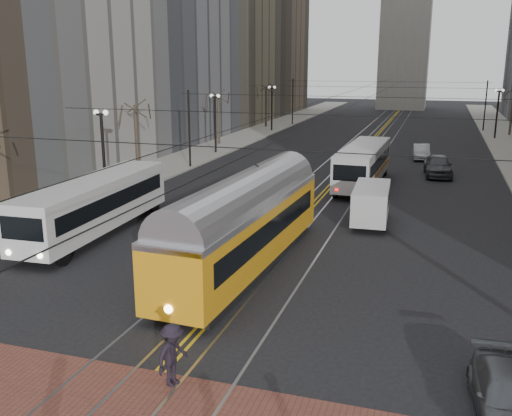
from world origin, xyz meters
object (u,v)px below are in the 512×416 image
Objects in this scene: cargo_van at (371,205)px; transit_bus at (96,207)px; sedan_grey at (438,166)px; pedestrian_d at (173,355)px; rear_bus at (363,166)px; sedan_silver at (421,152)px; sedan_parked at (508,397)px; streetcar at (245,232)px.

transit_bus is at bearing -157.55° from cargo_van.
sedan_grey is at bearing 50.07° from transit_bus.
pedestrian_d is at bearing -106.62° from sedan_grey.
sedan_silver is at bearing 76.67° from rear_bus.
rear_bus is at bearing 100.79° from sedan_parked.
sedan_silver is at bearing 90.93° from sedan_parked.
rear_bus reaches higher than cargo_van.
transit_bus is 0.85× the size of streetcar.
cargo_van reaches higher than sedan_parked.
cargo_van reaches higher than sedan_silver.
cargo_van is at bearing 65.72° from streetcar.
sedan_silver is (-1.56, 8.22, -0.17)m from sedan_grey.
sedan_parked is at bearing -37.80° from streetcar.
cargo_van is 23.98m from sedan_silver.
streetcar reaches higher than sedan_parked.
cargo_van is at bearing 103.54° from sedan_parked.
sedan_grey is at bearing 2.11° from pedestrian_d.
rear_bus is 6.16× the size of pedestrian_d.
cargo_van reaches higher than sedan_grey.
rear_bus is at bearing 96.92° from cargo_van.
sedan_parked is at bearing -32.00° from transit_bus.
pedestrian_d reaches higher than sedan_parked.
sedan_grey is (7.98, 24.47, -0.78)m from streetcar.
sedan_silver is (6.42, 32.69, -0.95)m from streetcar.
streetcar is at bearing -96.62° from rear_bus.
pedestrian_d is at bearing -91.53° from rear_bus.
pedestrian_d is at bearing -80.39° from streetcar.
pedestrian_d is at bearing -101.47° from sedan_silver.
cargo_van is at bearing -99.00° from sedan_silver.
streetcar reaches higher than sedan_silver.
sedan_parked is (19.10, -10.90, -0.87)m from transit_bus.
sedan_silver is (3.69, 13.81, -0.80)m from rear_bus.
sedan_silver is (1.92, 23.90, -0.39)m from cargo_van.
streetcar is 3.33× the size of sedan_silver.
sedan_silver is at bearing 81.71° from streetcar.
sedan_silver is at bearing 82.40° from cargo_van.
sedan_parked is (5.50, -17.37, -0.47)m from cargo_van.
rear_bus is at bearing 10.24° from pedestrian_d.
streetcar reaches higher than transit_bus.
transit_bus reaches higher than sedan_parked.
streetcar is 9.89m from cargo_van.
transit_bus is 6.42× the size of pedestrian_d.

